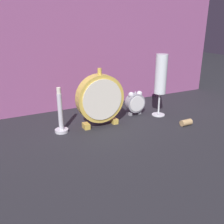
{
  "coord_description": "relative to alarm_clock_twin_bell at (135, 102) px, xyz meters",
  "views": [
    {
      "loc": [
        -0.37,
        -0.65,
        0.35
      ],
      "look_at": [
        0.0,
        0.08,
        0.05
      ],
      "focal_mm": 40.0,
      "sensor_mm": 36.0,
      "label": 1
    }
  ],
  "objects": [
    {
      "name": "fabric_backdrop_drape",
      "position": [
        -0.13,
        0.19,
        0.24
      ],
      "size": [
        1.3,
        0.01,
        0.58
      ],
      "primitive_type": "cube",
      "color": "#8E4C7F",
      "rests_on": "ground_plane"
    },
    {
      "name": "wine_cork",
      "position": [
        0.11,
        -0.17,
        -0.04
      ],
      "size": [
        0.04,
        0.02,
        0.02
      ],
      "primitive_type": "cylinder",
      "rotation": [
        0.0,
        1.57,
        0.0
      ],
      "color": "tan",
      "rests_on": "ground_plane"
    },
    {
      "name": "brass_candlestick",
      "position": [
        -0.31,
        -0.03,
        -0.0
      ],
      "size": [
        0.04,
        0.04,
        0.15
      ],
      "color": "silver",
      "rests_on": "ground_plane"
    },
    {
      "name": "alarm_clock_twin_bell",
      "position": [
        0.0,
        0.0,
        0.0
      ],
      "size": [
        0.08,
        0.03,
        0.1
      ],
      "color": "gray",
      "rests_on": "ground_plane"
    },
    {
      "name": "mantel_clock_silver",
      "position": [
        -0.17,
        -0.04,
        0.05
      ],
      "size": [
        0.17,
        0.04,
        0.2
      ],
      "color": "gold",
      "rests_on": "ground_plane"
    },
    {
      "name": "champagne_flute",
      "position": [
        0.08,
        -0.05,
        0.1
      ],
      "size": [
        0.05,
        0.05,
        0.24
      ],
      "color": "silver",
      "rests_on": "ground_plane"
    },
    {
      "name": "ground_plane",
      "position": [
        -0.13,
        -0.14,
        -0.05
      ],
      "size": [
        4.0,
        4.0,
        0.0
      ],
      "primitive_type": "plane",
      "color": "#232328"
    }
  ]
}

